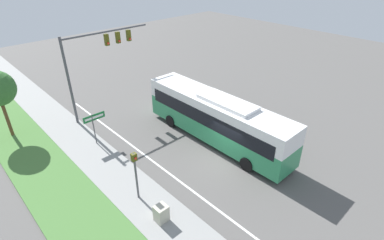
{
  "coord_description": "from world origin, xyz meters",
  "views": [
    {
      "loc": [
        -12.71,
        -10.51,
        12.44
      ],
      "look_at": [
        -0.05,
        3.02,
        1.86
      ],
      "focal_mm": 28.0,
      "sensor_mm": 36.0,
      "label": 1
    }
  ],
  "objects_px": {
    "bus": "(216,117)",
    "signal_gantry": "(96,55)",
    "street_sign": "(94,122)",
    "utility_cabinet": "(161,213)",
    "pedestrian_signal": "(135,169)"
  },
  "relations": [
    {
      "from": "utility_cabinet",
      "to": "signal_gantry",
      "type": "bearing_deg",
      "value": 73.41
    },
    {
      "from": "signal_gantry",
      "to": "pedestrian_signal",
      "type": "xyz_separation_m",
      "value": [
        -3.74,
        -10.57,
        -3.1
      ]
    },
    {
      "from": "bus",
      "to": "street_sign",
      "type": "bearing_deg",
      "value": 140.43
    },
    {
      "from": "pedestrian_signal",
      "to": "utility_cabinet",
      "type": "bearing_deg",
      "value": -91.79
    },
    {
      "from": "utility_cabinet",
      "to": "street_sign",
      "type": "bearing_deg",
      "value": 83.25
    },
    {
      "from": "bus",
      "to": "pedestrian_signal",
      "type": "bearing_deg",
      "value": -171.37
    },
    {
      "from": "signal_gantry",
      "to": "utility_cabinet",
      "type": "distance_m",
      "value": 14.13
    },
    {
      "from": "street_sign",
      "to": "utility_cabinet",
      "type": "bearing_deg",
      "value": -96.75
    },
    {
      "from": "pedestrian_signal",
      "to": "street_sign",
      "type": "relative_size",
      "value": 1.27
    },
    {
      "from": "signal_gantry",
      "to": "street_sign",
      "type": "xyz_separation_m",
      "value": [
        -2.75,
        -3.86,
        -3.42
      ]
    },
    {
      "from": "street_sign",
      "to": "utility_cabinet",
      "type": "xyz_separation_m",
      "value": [
        -1.06,
        -8.92,
        -1.24
      ]
    },
    {
      "from": "bus",
      "to": "signal_gantry",
      "type": "bearing_deg",
      "value": 112.8
    },
    {
      "from": "signal_gantry",
      "to": "street_sign",
      "type": "bearing_deg",
      "value": -125.49
    },
    {
      "from": "pedestrian_signal",
      "to": "utility_cabinet",
      "type": "height_order",
      "value": "pedestrian_signal"
    },
    {
      "from": "signal_gantry",
      "to": "pedestrian_signal",
      "type": "bearing_deg",
      "value": -109.48
    }
  ]
}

